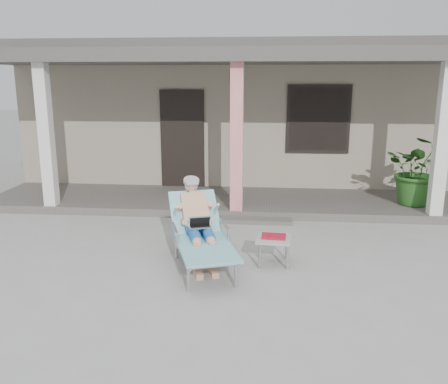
# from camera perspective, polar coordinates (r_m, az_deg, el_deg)

# --- Properties ---
(ground) EXTENTS (60.00, 60.00, 0.00)m
(ground) POSITION_cam_1_polar(r_m,az_deg,el_deg) (6.70, 0.26, -8.31)
(ground) COLOR #9E9E99
(ground) RESTS_ON ground
(house) EXTENTS (10.40, 5.40, 3.30)m
(house) POSITION_cam_1_polar(r_m,az_deg,el_deg) (12.73, 2.84, 9.84)
(house) COLOR gray
(house) RESTS_ON ground
(porch_deck) EXTENTS (10.00, 2.00, 0.15)m
(porch_deck) POSITION_cam_1_polar(r_m,az_deg,el_deg) (9.52, 1.82, -1.16)
(porch_deck) COLOR #605B56
(porch_deck) RESTS_ON ground
(porch_overhang) EXTENTS (10.00, 2.30, 2.85)m
(porch_overhang) POSITION_cam_1_polar(r_m,az_deg,el_deg) (9.16, 1.93, 15.40)
(porch_overhang) COLOR silver
(porch_overhang) RESTS_ON porch_deck
(porch_step) EXTENTS (2.00, 0.30, 0.07)m
(porch_step) POSITION_cam_1_polar(r_m,az_deg,el_deg) (8.43, 1.35, -3.39)
(porch_step) COLOR #605B56
(porch_step) RESTS_ON ground
(lounger) EXTENTS (1.19, 1.87, 1.17)m
(lounger) POSITION_cam_1_polar(r_m,az_deg,el_deg) (6.41, -3.00, -2.51)
(lounger) COLOR #B7B7BC
(lounger) RESTS_ON ground
(side_table) EXTENTS (0.49, 0.49, 0.41)m
(side_table) POSITION_cam_1_polar(r_m,az_deg,el_deg) (6.52, 6.01, -5.75)
(side_table) COLOR #A2A29E
(side_table) RESTS_ON ground
(potted_palm) EXTENTS (1.43, 1.32, 1.32)m
(potted_palm) POSITION_cam_1_polar(r_m,az_deg,el_deg) (9.61, 22.45, 2.44)
(potted_palm) COLOR #26591E
(potted_palm) RESTS_ON porch_deck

